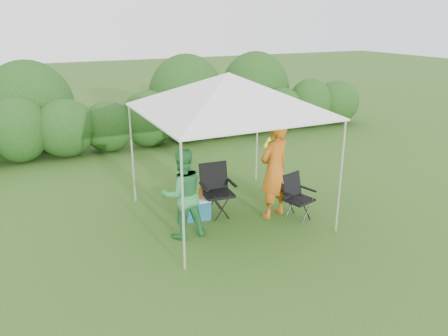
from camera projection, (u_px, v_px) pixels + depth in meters
name	position (u px, v px, depth m)	size (l,w,h in m)	color
ground	(240.00, 225.00, 8.38)	(70.00, 70.00, 0.00)	#355C1D
hedge	(152.00, 120.00, 13.26)	(16.00, 1.53, 1.80)	#214C17
canopy	(228.00, 93.00, 8.00)	(3.10, 3.10, 2.83)	silver
chair_right	(296.00, 193.00, 8.55)	(0.64, 0.61, 0.88)	black
chair_left	(216.00, 186.00, 8.69)	(0.68, 0.63, 1.03)	black
man	(274.00, 169.00, 8.45)	(0.71, 0.47, 1.96)	#C55E16
woman	(182.00, 194.00, 7.68)	(0.80, 0.63, 1.65)	#2C8743
cooler	(197.00, 208.00, 8.58)	(0.55, 0.44, 0.42)	#1B5E7F
bottle	(201.00, 192.00, 8.46)	(0.07, 0.07, 0.27)	#592D0C
lawn_toy	(272.00, 142.00, 13.42)	(0.60, 0.50, 0.30)	yellow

